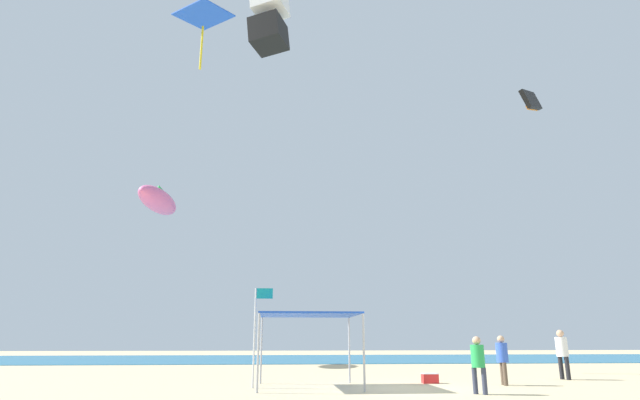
{
  "coord_description": "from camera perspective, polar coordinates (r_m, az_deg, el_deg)",
  "views": [
    {
      "loc": [
        -3.88,
        -17.01,
        1.55
      ],
      "look_at": [
        -1.26,
        14.77,
        10.36
      ],
      "focal_mm": 28.29,
      "sensor_mm": 36.0,
      "label": 1
    }
  ],
  "objects": [
    {
      "name": "person_near_tent",
      "position": [
        16.24,
        17.44,
        -16.87
      ],
      "size": [
        0.39,
        0.39,
        1.63
      ],
      "rotation": [
        0.0,
        0.0,
        5.47
      ],
      "color": "#33384C",
      "rests_on": "ground"
    },
    {
      "name": "kite_diamond_blue",
      "position": [
        33.69,
        -13.03,
        19.43
      ],
      "size": [
        3.85,
        3.84,
        3.98
      ],
      "rotation": [
        0.0,
        0.0,
        5.63
      ],
      "color": "blue"
    },
    {
      "name": "cooler_box",
      "position": [
        19.78,
        12.33,
        -19.1
      ],
      "size": [
        0.57,
        0.37,
        0.35
      ],
      "color": "red",
      "rests_on": "ground"
    },
    {
      "name": "kite_box_white",
      "position": [
        26.83,
        -5.78,
        19.87
      ],
      "size": [
        2.16,
        2.08,
        3.45
      ],
      "rotation": [
        0.0,
        0.0,
        1.18
      ],
      "color": "white"
    },
    {
      "name": "canopy_tent",
      "position": [
        17.69,
        -1.32,
        -13.09
      ],
      "size": [
        3.31,
        3.32,
        2.38
      ],
      "color": "#B2B2B7",
      "rests_on": "ground"
    },
    {
      "name": "kite_parafoil_black",
      "position": [
        37.37,
        22.76,
        10.33
      ],
      "size": [
        3.28,
        3.39,
        2.71
      ],
      "rotation": [
        0.0,
        0.0,
        4.03
      ],
      "color": "black"
    },
    {
      "name": "kite_inflatable_pink",
      "position": [
        35.23,
        -17.85,
        -0.04
      ],
      "size": [
        2.54,
        5.41,
        1.96
      ],
      "rotation": [
        0.0,
        0.0,
        4.54
      ],
      "color": "pink"
    },
    {
      "name": "ground",
      "position": [
        17.53,
        8.65,
        -20.52
      ],
      "size": [
        110.0,
        110.0,
        0.1
      ],
      "primitive_type": "cube",
      "color": "#D1BA8C"
    },
    {
      "name": "person_central",
      "position": [
        19.58,
        19.91,
        -16.24
      ],
      "size": [
        0.4,
        0.44,
        1.67
      ],
      "rotation": [
        0.0,
        0.0,
        1.43
      ],
      "color": "brown",
      "rests_on": "ground"
    },
    {
      "name": "banner_flag",
      "position": [
        17.6,
        -7.14,
        -13.95
      ],
      "size": [
        0.61,
        0.06,
        3.23
      ],
      "color": "silver",
      "rests_on": "ground"
    },
    {
      "name": "ocean_strip",
      "position": [
        42.77,
        0.52,
        -17.5
      ],
      "size": [
        110.0,
        18.68,
        0.03
      ],
      "primitive_type": "cube",
      "color": "#1E6B93",
      "rests_on": "ground"
    },
    {
      "name": "person_leftmost",
      "position": [
        23.17,
        25.71,
        -15.05
      ],
      "size": [
        0.45,
        0.5,
        1.91
      ],
      "rotation": [
        0.0,
        0.0,
        1.81
      ],
      "color": "black",
      "rests_on": "ground"
    }
  ]
}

